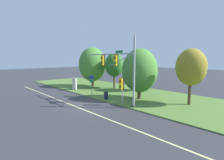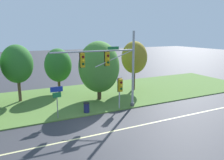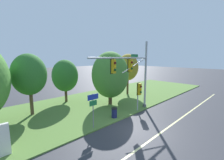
% 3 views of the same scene
% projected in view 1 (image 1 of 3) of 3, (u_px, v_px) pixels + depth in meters
% --- Properties ---
extents(ground_plane, '(160.00, 160.00, 0.00)m').
position_uv_depth(ground_plane, '(84.00, 104.00, 19.89)').
color(ground_plane, '#333338').
extents(lane_stripe, '(36.00, 0.16, 0.01)m').
position_uv_depth(lane_stripe, '(75.00, 106.00, 19.09)').
color(lane_stripe, beige).
rests_on(lane_stripe, ground).
extents(grass_verge, '(48.00, 11.50, 0.10)m').
position_uv_depth(grass_verge, '(132.00, 94.00, 25.38)').
color(grass_verge, '#517533').
rests_on(grass_verge, ground).
extents(traffic_signal_mast, '(8.02, 0.49, 7.36)m').
position_uv_depth(traffic_signal_mast, '(119.00, 65.00, 19.37)').
color(traffic_signal_mast, '#9EA0A5').
rests_on(traffic_signal_mast, grass_verge).
extents(pedestrian_signal_near_kerb, '(0.46, 0.55, 3.01)m').
position_uv_depth(pedestrian_signal_near_kerb, '(121.00, 85.00, 18.99)').
color(pedestrian_signal_near_kerb, '#9EA0A5').
rests_on(pedestrian_signal_near_kerb, grass_verge).
extents(route_sign_post, '(1.03, 0.08, 2.83)m').
position_uv_depth(route_sign_post, '(91.00, 82.00, 23.50)').
color(route_sign_post, slate).
rests_on(route_sign_post, grass_verge).
extents(tree_nearest_road, '(4.92, 4.92, 7.08)m').
position_uv_depth(tree_nearest_road, '(92.00, 65.00, 31.72)').
color(tree_nearest_road, '#4C3823').
rests_on(tree_nearest_road, grass_verge).
extents(tree_left_of_mast, '(3.20, 3.20, 6.01)m').
position_uv_depth(tree_left_of_mast, '(114.00, 65.00, 29.55)').
color(tree_left_of_mast, brown).
rests_on(tree_left_of_mast, grass_verge).
extents(tree_behind_signpost, '(3.21, 3.21, 5.37)m').
position_uv_depth(tree_behind_signpost, '(142.00, 70.00, 27.40)').
color(tree_behind_signpost, '#4C3823').
rests_on(tree_behind_signpost, grass_verge).
extents(tree_mid_verge, '(4.39, 4.39, 6.33)m').
position_uv_depth(tree_mid_verge, '(140.00, 71.00, 21.78)').
color(tree_mid_verge, '#423021').
rests_on(tree_mid_verge, grass_verge).
extents(tree_tall_centre, '(3.22, 3.22, 6.16)m').
position_uv_depth(tree_tall_centre, '(191.00, 67.00, 18.87)').
color(tree_tall_centre, '#4C3823').
rests_on(tree_tall_centre, grass_verge).
extents(info_kiosk, '(1.10, 0.24, 1.90)m').
position_uv_depth(info_kiosk, '(75.00, 84.00, 28.65)').
color(info_kiosk, silver).
rests_on(info_kiosk, grass_verge).
extents(trash_bin, '(0.56, 0.56, 0.93)m').
position_uv_depth(trash_bin, '(106.00, 95.00, 21.90)').
color(trash_bin, '#191E4C').
rests_on(trash_bin, grass_verge).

